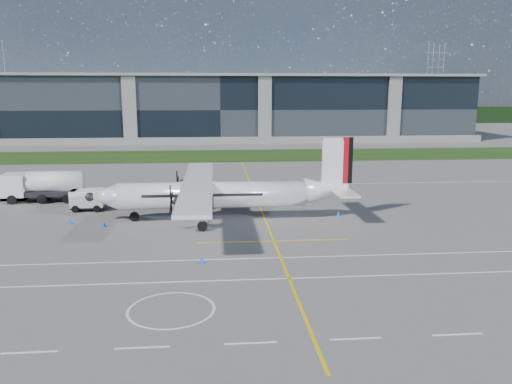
% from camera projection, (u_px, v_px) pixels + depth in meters
% --- Properties ---
extents(ground, '(400.00, 400.00, 0.00)m').
position_uv_depth(ground, '(224.00, 162.00, 83.80)').
color(ground, '#5D5B58').
rests_on(ground, ground).
extents(grass_strip, '(400.00, 18.00, 0.04)m').
position_uv_depth(grass_strip, '(223.00, 156.00, 91.61)').
color(grass_strip, '#19350E').
rests_on(grass_strip, ground).
extents(terminal_building, '(120.00, 20.00, 15.00)m').
position_uv_depth(terminal_building, '(220.00, 109.00, 121.40)').
color(terminal_building, black).
rests_on(terminal_building, ground).
extents(tree_line, '(400.00, 6.00, 6.00)m').
position_uv_depth(tree_line, '(218.00, 116.00, 180.90)').
color(tree_line, black).
rests_on(tree_line, ground).
extents(pylon_east, '(9.00, 4.60, 30.00)m').
position_uv_depth(pylon_east, '(434.00, 83.00, 195.33)').
color(pylon_east, gray).
rests_on(pylon_east, ground).
extents(yellow_taxiway_centerline, '(0.20, 70.00, 0.01)m').
position_uv_depth(yellow_taxiway_centerline, '(256.00, 199.00, 54.74)').
color(yellow_taxiway_centerline, yellow).
rests_on(yellow_taxiway_centerline, ground).
extents(white_lane_line, '(90.00, 0.15, 0.01)m').
position_uv_depth(white_lane_line, '(241.00, 280.00, 31.05)').
color(white_lane_line, white).
rests_on(white_lane_line, ground).
extents(turboprop_aircraft, '(23.99, 24.88, 7.46)m').
position_uv_depth(turboprop_aircraft, '(222.00, 179.00, 45.12)').
color(turboprop_aircraft, white).
rests_on(turboprop_aircraft, ground).
extents(fuel_tanker_truck, '(8.66, 2.82, 3.25)m').
position_uv_depth(fuel_tanker_truck, '(38.00, 186.00, 53.06)').
color(fuel_tanker_truck, silver).
rests_on(fuel_tanker_truck, ground).
extents(baggage_tug, '(3.39, 2.03, 2.03)m').
position_uv_depth(baggage_tug, '(88.00, 200.00, 49.22)').
color(baggage_tug, white).
rests_on(baggage_tug, ground).
extents(ground_crew_person, '(0.79, 0.99, 2.15)m').
position_uv_depth(ground_crew_person, '(114.00, 198.00, 49.68)').
color(ground_crew_person, '#F25907').
rests_on(ground_crew_person, ground).
extents(safety_cone_nose_port, '(0.36, 0.36, 0.50)m').
position_uv_depth(safety_cone_nose_port, '(104.00, 224.00, 43.31)').
color(safety_cone_nose_port, blue).
rests_on(safety_cone_nose_port, ground).
extents(safety_cone_fwd, '(0.36, 0.36, 0.50)m').
position_uv_depth(safety_cone_fwd, '(70.00, 221.00, 44.23)').
color(safety_cone_fwd, blue).
rests_on(safety_cone_fwd, ground).
extents(safety_cone_portwing, '(0.36, 0.36, 0.50)m').
position_uv_depth(safety_cone_portwing, '(202.00, 260.00, 34.05)').
color(safety_cone_portwing, blue).
rests_on(safety_cone_portwing, ground).
extents(safety_cone_tail, '(0.36, 0.36, 0.50)m').
position_uv_depth(safety_cone_tail, '(338.00, 213.00, 47.04)').
color(safety_cone_tail, blue).
rests_on(safety_cone_tail, ground).
extents(safety_cone_stbdwing, '(0.36, 0.36, 0.50)m').
position_uv_depth(safety_cone_stbdwing, '(207.00, 191.00, 57.59)').
color(safety_cone_stbdwing, blue).
rests_on(safety_cone_stbdwing, ground).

